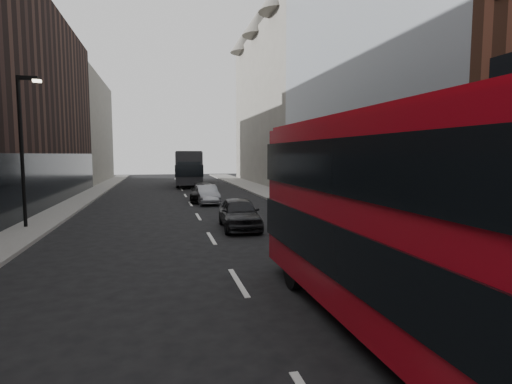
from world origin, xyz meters
TOP-DOWN VIEW (x-y plane):
  - sidewalk_right at (7.50, 25.00)m, footprint 3.00×80.00m
  - sidewalk_left at (-8.00, 25.00)m, footprint 2.00×80.00m
  - building_modern_block at (11.47, 21.00)m, footprint 5.03×22.00m
  - building_victorian at (11.38, 44.00)m, footprint 6.50×24.00m
  - building_left_mid at (-11.50, 30.00)m, footprint 5.00×24.00m
  - building_left_far at (-11.50, 52.00)m, footprint 5.00×20.00m
  - street_lamp at (-8.22, 18.00)m, footprint 1.06×0.22m
  - red_bus at (2.42, 3.76)m, footprint 2.58×10.77m
  - grey_bus at (1.16, 43.54)m, footprint 3.65×12.18m
  - car_a at (1.60, 16.00)m, footprint 1.97×4.44m
  - car_b at (1.17, 26.00)m, footprint 1.52×4.06m
  - car_c at (1.12, 27.71)m, footprint 2.49×4.84m

SIDE VIEW (x-z plane):
  - sidewalk_right at x=7.50m, z-range 0.00..0.15m
  - sidewalk_left at x=-8.00m, z-range 0.00..0.15m
  - car_b at x=1.17m, z-range 0.00..1.33m
  - car_c at x=1.12m, z-range 0.00..1.34m
  - car_a at x=1.60m, z-range 0.00..1.49m
  - grey_bus at x=1.16m, z-range 0.14..4.02m
  - red_bus at x=2.42m, z-range 0.24..4.58m
  - street_lamp at x=-8.22m, z-range 0.68..7.68m
  - building_left_far at x=-11.50m, z-range 0.00..13.00m
  - building_left_mid at x=-11.50m, z-range 0.00..14.00m
  - building_victorian at x=11.38m, z-range -0.84..20.16m
  - building_modern_block at x=11.47m, z-range -0.10..19.90m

